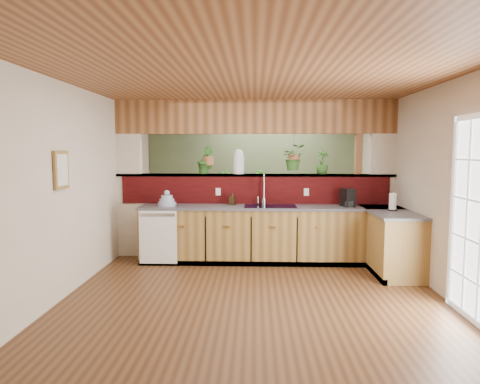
{
  "coord_description": "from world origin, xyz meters",
  "views": [
    {
      "loc": [
        0.0,
        -5.75,
        1.78
      ],
      "look_at": [
        -0.22,
        0.7,
        1.15
      ],
      "focal_mm": 32.0,
      "sensor_mm": 36.0,
      "label": 1
    }
  ],
  "objects_px": {
    "paper_towel": "(393,202)",
    "glass_jar": "(239,162)",
    "coffee_maker": "(348,198)",
    "faucet": "(264,188)",
    "dish_stack": "(167,201)",
    "soap_dispenser": "(232,198)",
    "shelving_console": "(247,211)"
  },
  "relations": [
    {
      "from": "glass_jar",
      "to": "coffee_maker",
      "type": "bearing_deg",
      "value": -12.26
    },
    {
      "from": "shelving_console",
      "to": "paper_towel",
      "type": "bearing_deg",
      "value": -29.55
    },
    {
      "from": "faucet",
      "to": "dish_stack",
      "type": "bearing_deg",
      "value": -173.52
    },
    {
      "from": "glass_jar",
      "to": "shelving_console",
      "type": "relative_size",
      "value": 0.3
    },
    {
      "from": "dish_stack",
      "to": "glass_jar",
      "type": "relative_size",
      "value": 0.71
    },
    {
      "from": "shelving_console",
      "to": "coffee_maker",
      "type": "bearing_deg",
      "value": -32.82
    },
    {
      "from": "faucet",
      "to": "coffee_maker",
      "type": "relative_size",
      "value": 1.76
    },
    {
      "from": "paper_towel",
      "to": "soap_dispenser",
      "type": "bearing_deg",
      "value": 166.07
    },
    {
      "from": "dish_stack",
      "to": "soap_dispenser",
      "type": "bearing_deg",
      "value": 9.17
    },
    {
      "from": "glass_jar",
      "to": "shelving_console",
      "type": "distance_m",
      "value": 2.19
    },
    {
      "from": "faucet",
      "to": "dish_stack",
      "type": "height_order",
      "value": "faucet"
    },
    {
      "from": "glass_jar",
      "to": "shelving_console",
      "type": "bearing_deg",
      "value": 86.66
    },
    {
      "from": "faucet",
      "to": "glass_jar",
      "type": "relative_size",
      "value": 1.22
    },
    {
      "from": "coffee_maker",
      "to": "dish_stack",
      "type": "bearing_deg",
      "value": 163.77
    },
    {
      "from": "faucet",
      "to": "glass_jar",
      "type": "distance_m",
      "value": 0.64
    },
    {
      "from": "dish_stack",
      "to": "coffee_maker",
      "type": "distance_m",
      "value": 2.86
    },
    {
      "from": "paper_towel",
      "to": "glass_jar",
      "type": "bearing_deg",
      "value": 160.29
    },
    {
      "from": "soap_dispenser",
      "to": "faucet",
      "type": "bearing_deg",
      "value": 0.89
    },
    {
      "from": "paper_towel",
      "to": "glass_jar",
      "type": "xyz_separation_m",
      "value": [
        -2.29,
        0.82,
        0.57
      ]
    },
    {
      "from": "coffee_maker",
      "to": "paper_towel",
      "type": "relative_size",
      "value": 1.03
    },
    {
      "from": "soap_dispenser",
      "to": "coffee_maker",
      "type": "bearing_deg",
      "value": -4.58
    },
    {
      "from": "dish_stack",
      "to": "soap_dispenser",
      "type": "xyz_separation_m",
      "value": [
        1.03,
        0.17,
        0.03
      ]
    },
    {
      "from": "faucet",
      "to": "glass_jar",
      "type": "bearing_deg",
      "value": 151.83
    },
    {
      "from": "dish_stack",
      "to": "shelving_console",
      "type": "relative_size",
      "value": 0.21
    },
    {
      "from": "paper_towel",
      "to": "coffee_maker",
      "type": "bearing_deg",
      "value": 141.56
    },
    {
      "from": "faucet",
      "to": "paper_towel",
      "type": "xyz_separation_m",
      "value": [
        1.88,
        -0.6,
        -0.14
      ]
    },
    {
      "from": "faucet",
      "to": "shelving_console",
      "type": "height_order",
      "value": "faucet"
    },
    {
      "from": "dish_stack",
      "to": "soap_dispenser",
      "type": "distance_m",
      "value": 1.05
    },
    {
      "from": "coffee_maker",
      "to": "paper_towel",
      "type": "height_order",
      "value": "coffee_maker"
    },
    {
      "from": "dish_stack",
      "to": "paper_towel",
      "type": "relative_size",
      "value": 1.05
    },
    {
      "from": "faucet",
      "to": "paper_towel",
      "type": "height_order",
      "value": "faucet"
    },
    {
      "from": "glass_jar",
      "to": "paper_towel",
      "type": "bearing_deg",
      "value": -19.71
    }
  ]
}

